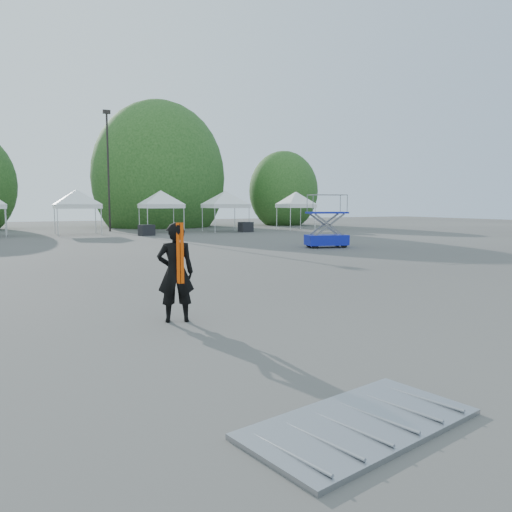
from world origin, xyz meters
name	(u,v)px	position (x,y,z in m)	size (l,w,h in m)	color
ground	(214,306)	(0.00, 0.00, 0.00)	(120.00, 120.00, 0.00)	#474442
light_pole_east	(108,164)	(3.00, 32.00, 5.52)	(0.60, 0.25, 9.80)	black
tree_mid_e	(159,178)	(9.00, 39.00, 4.84)	(5.12, 5.12, 7.79)	#382314
tree_far_e	(283,191)	(22.00, 37.00, 3.63)	(3.84, 3.84, 5.84)	#382314
tent_e	(77,193)	(0.14, 28.60, 3.06)	(4.47, 4.47, 3.88)	silver
tent_f	(161,194)	(6.46, 28.76, 3.06)	(4.33, 4.33, 3.88)	silver
tent_g	(225,194)	(11.65, 28.02, 3.06)	(4.48, 4.48, 3.88)	silver
tent_h	(296,195)	(18.21, 27.79, 3.06)	(3.77, 3.77, 3.88)	silver
man	(176,272)	(-1.16, -1.04, 0.97)	(0.80, 0.62, 1.93)	black
scissor_lift	(327,221)	(10.67, 11.56, 1.39)	(2.31, 1.48, 2.75)	#0C15A5
barrier_left	(360,422)	(-0.77, -6.31, 0.04)	(2.72, 1.78, 0.08)	gray
crate_mid	(147,230)	(4.47, 25.36, 0.39)	(1.01, 0.78, 0.78)	black
crate_east	(246,227)	(12.83, 26.55, 0.40)	(1.03, 0.80, 0.80)	black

